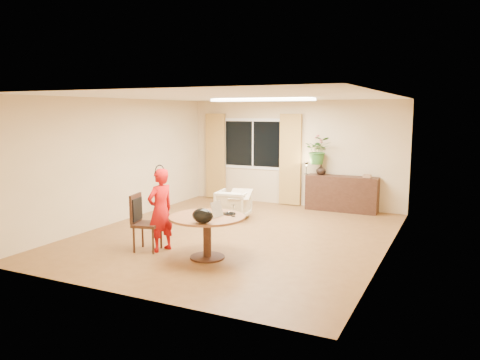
% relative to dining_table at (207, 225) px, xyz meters
% --- Properties ---
extents(floor, '(6.50, 6.50, 0.00)m').
position_rel_dining_table_xyz_m(floor, '(-0.20, 1.46, -0.54)').
color(floor, brown).
rests_on(floor, ground).
extents(ceiling, '(6.50, 6.50, 0.00)m').
position_rel_dining_table_xyz_m(ceiling, '(-0.20, 1.46, 2.06)').
color(ceiling, white).
rests_on(ceiling, wall_back).
extents(wall_back, '(5.50, 0.00, 5.50)m').
position_rel_dining_table_xyz_m(wall_back, '(-0.20, 4.71, 0.76)').
color(wall_back, tan).
rests_on(wall_back, floor).
extents(wall_left, '(0.00, 6.50, 6.50)m').
position_rel_dining_table_xyz_m(wall_left, '(-2.95, 1.46, 0.76)').
color(wall_left, tan).
rests_on(wall_left, floor).
extents(wall_right, '(0.00, 6.50, 6.50)m').
position_rel_dining_table_xyz_m(wall_right, '(2.55, 1.46, 0.76)').
color(wall_right, tan).
rests_on(wall_right, floor).
extents(window, '(1.70, 0.03, 1.30)m').
position_rel_dining_table_xyz_m(window, '(-1.30, 4.69, 0.96)').
color(window, white).
rests_on(window, wall_back).
extents(curtain_left, '(0.55, 0.08, 2.25)m').
position_rel_dining_table_xyz_m(curtain_left, '(-2.35, 4.61, 0.60)').
color(curtain_left, olive).
rests_on(curtain_left, wall_back).
extents(curtain_right, '(0.55, 0.08, 2.25)m').
position_rel_dining_table_xyz_m(curtain_right, '(-0.25, 4.61, 0.60)').
color(curtain_right, olive).
rests_on(curtain_right, wall_back).
extents(ceiling_panel, '(2.20, 0.35, 0.05)m').
position_rel_dining_table_xyz_m(ceiling_panel, '(-0.20, 2.66, 2.02)').
color(ceiling_panel, white).
rests_on(ceiling_panel, ceiling).
extents(dining_table, '(1.21, 1.21, 0.69)m').
position_rel_dining_table_xyz_m(dining_table, '(0.00, 0.00, 0.00)').
color(dining_table, brown).
rests_on(dining_table, floor).
extents(dining_chair, '(0.54, 0.51, 0.96)m').
position_rel_dining_table_xyz_m(dining_chair, '(-1.11, -0.08, -0.06)').
color(dining_chair, black).
rests_on(dining_chair, floor).
extents(child, '(0.58, 0.46, 1.40)m').
position_rel_dining_table_xyz_m(child, '(-0.90, 0.02, 0.16)').
color(child, red).
rests_on(child, floor).
extents(laptop, '(0.42, 0.31, 0.26)m').
position_rel_dining_table_xyz_m(laptop, '(0.00, 0.03, 0.28)').
color(laptop, '#B7B7BC').
rests_on(laptop, dining_table).
extents(tumbler, '(0.08, 0.08, 0.11)m').
position_rel_dining_table_xyz_m(tumbler, '(-0.01, 0.33, 0.20)').
color(tumbler, white).
rests_on(tumbler, dining_table).
extents(wine_glass, '(0.09, 0.09, 0.19)m').
position_rel_dining_table_xyz_m(wine_glass, '(0.40, 0.15, 0.24)').
color(wine_glass, white).
rests_on(wine_glass, dining_table).
extents(pot_lid, '(0.26, 0.26, 0.03)m').
position_rel_dining_table_xyz_m(pot_lid, '(0.26, 0.26, 0.16)').
color(pot_lid, white).
rests_on(pot_lid, dining_table).
extents(handbag, '(0.35, 0.22, 0.23)m').
position_rel_dining_table_xyz_m(handbag, '(0.18, -0.45, 0.26)').
color(handbag, black).
rests_on(handbag, dining_table).
extents(armchair, '(0.75, 0.77, 0.63)m').
position_rel_dining_table_xyz_m(armchair, '(-0.87, 2.69, -0.23)').
color(armchair, beige).
rests_on(armchair, floor).
extents(throw, '(0.57, 0.64, 0.03)m').
position_rel_dining_table_xyz_m(throw, '(-0.67, 2.63, 0.10)').
color(throw, beige).
rests_on(throw, armchair).
extents(sideboard, '(1.67, 0.41, 0.83)m').
position_rel_dining_table_xyz_m(sideboard, '(1.09, 4.47, -0.13)').
color(sideboard, black).
rests_on(sideboard, floor).
extents(vase, '(0.27, 0.27, 0.25)m').
position_rel_dining_table_xyz_m(vase, '(0.58, 4.47, 0.42)').
color(vase, black).
rests_on(vase, sideboard).
extents(bouquet, '(0.70, 0.65, 0.66)m').
position_rel_dining_table_xyz_m(bouquet, '(0.49, 4.47, 0.87)').
color(bouquet, '#2F6325').
rests_on(bouquet, vase).
extents(book_stack, '(0.21, 0.18, 0.08)m').
position_rel_dining_table_xyz_m(book_stack, '(1.66, 4.47, 0.33)').
color(book_stack, brown).
rests_on(book_stack, sideboard).
extents(desk_lamp, '(0.14, 0.14, 0.31)m').
position_rel_dining_table_xyz_m(desk_lamp, '(0.23, 4.42, 0.45)').
color(desk_lamp, black).
rests_on(desk_lamp, sideboard).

